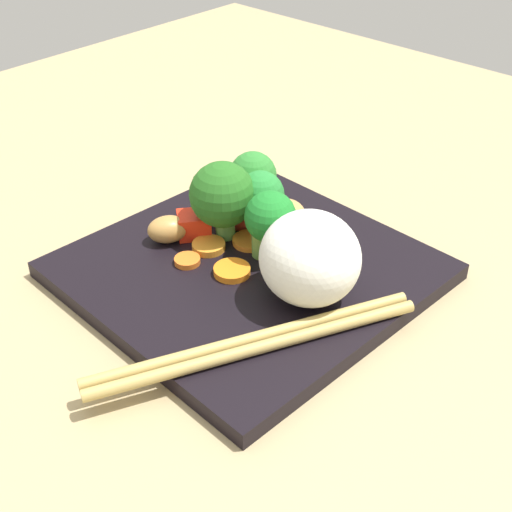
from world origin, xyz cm
name	(u,v)px	position (x,y,z in cm)	size (l,w,h in cm)	color
ground_plane	(248,287)	(0.00, 0.00, -1.00)	(110.00, 110.00, 2.00)	tan
square_plate	(248,271)	(0.00, 0.00, 0.66)	(24.35, 24.35, 1.33)	black
rice_mound	(309,259)	(0.11, 6.03, 4.72)	(7.22, 7.47, 6.78)	white
broccoli_floret_0	(270,220)	(-1.92, 0.54, 4.72)	(4.03, 4.03, 5.65)	#6DA043
broccoli_floret_1	(223,196)	(-1.42, -4.08, 5.21)	(5.32, 5.32, 6.70)	#558F3F
broccoli_floret_2	(253,176)	(-6.09, -5.16, 4.69)	(4.04, 4.04, 5.51)	#73B853
broccoli_floret_3	(261,195)	(-4.03, -2.39, 4.79)	(3.88, 3.88, 5.50)	#6BB243
carrot_slice_0	(209,246)	(0.66, -3.70, 1.61)	(2.66, 2.66, 0.56)	orange
carrot_slice_1	(208,210)	(-3.07, -7.62, 1.71)	(2.38, 2.38, 0.77)	orange
carrot_slice_2	(250,241)	(-2.21, -1.85, 1.55)	(2.87, 2.87, 0.45)	orange
carrot_slice_3	(187,261)	(3.14, -3.53, 1.56)	(2.03, 2.03, 0.46)	orange
carrot_slice_4	(235,272)	(1.78, 0.30, 1.60)	(2.83, 2.83, 0.54)	orange
carrot_slice_5	(292,235)	(-5.07, 0.12, 1.61)	(2.04, 2.04, 0.55)	orange
pepper_chunk_0	(239,212)	(-4.01, -4.77, 2.29)	(2.94, 3.06, 1.91)	red
pepper_chunk_1	(195,224)	(-0.10, -6.08, 2.32)	(2.63, 2.29, 1.98)	red
chicken_piece_0	(288,213)	(-6.57, -1.59, 2.38)	(3.26, 2.75, 2.10)	tan
chicken_piece_1	(168,229)	(2.01, -6.97, 2.42)	(3.35, 2.44, 2.18)	#BF8B46
chopstick_pair	(256,343)	(6.68, 7.03, 1.75)	(21.90, 11.58, 0.85)	tan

